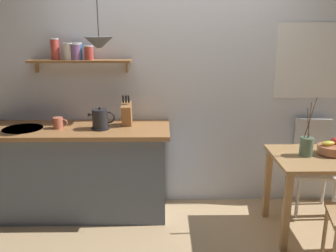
{
  "coord_description": "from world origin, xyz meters",
  "views": [
    {
      "loc": [
        -0.14,
        -3.12,
        1.9
      ],
      "look_at": [
        -0.1,
        0.25,
        0.95
      ],
      "focal_mm": 39.43,
      "sensor_mm": 36.0,
      "label": 1
    }
  ],
  "objects_px": {
    "dining_chair_far": "(312,161)",
    "fruit_bowl": "(331,148)",
    "dining_table": "(325,170)",
    "electric_kettle": "(100,119)",
    "twig_vase": "(306,146)",
    "pendant_lamp": "(99,43)",
    "coffee_mug_by_sink": "(58,123)",
    "knife_block": "(127,113)"
  },
  "relations": [
    {
      "from": "twig_vase",
      "to": "electric_kettle",
      "type": "distance_m",
      "value": 1.9
    },
    {
      "from": "coffee_mug_by_sink",
      "to": "pendant_lamp",
      "type": "relative_size",
      "value": 0.28
    },
    {
      "from": "knife_block",
      "to": "pendant_lamp",
      "type": "distance_m",
      "value": 0.73
    },
    {
      "from": "dining_chair_far",
      "to": "fruit_bowl",
      "type": "bearing_deg",
      "value": -93.98
    },
    {
      "from": "fruit_bowl",
      "to": "electric_kettle",
      "type": "relative_size",
      "value": 0.93
    },
    {
      "from": "fruit_bowl",
      "to": "pendant_lamp",
      "type": "relative_size",
      "value": 0.48
    },
    {
      "from": "dining_chair_far",
      "to": "knife_block",
      "type": "xyz_separation_m",
      "value": [
        -1.89,
        -0.05,
        0.53
      ]
    },
    {
      "from": "fruit_bowl",
      "to": "electric_kettle",
      "type": "distance_m",
      "value": 2.13
    },
    {
      "from": "dining_table",
      "to": "pendant_lamp",
      "type": "bearing_deg",
      "value": 172.8
    },
    {
      "from": "electric_kettle",
      "to": "coffee_mug_by_sink",
      "type": "xyz_separation_m",
      "value": [
        -0.41,
        0.03,
        -0.04
      ]
    },
    {
      "from": "dining_table",
      "to": "twig_vase",
      "type": "xyz_separation_m",
      "value": [
        -0.18,
        0.02,
        0.22
      ]
    },
    {
      "from": "dining_table",
      "to": "twig_vase",
      "type": "bearing_deg",
      "value": 172.59
    },
    {
      "from": "dining_chair_far",
      "to": "knife_block",
      "type": "height_order",
      "value": "knife_block"
    },
    {
      "from": "electric_kettle",
      "to": "fruit_bowl",
      "type": "bearing_deg",
      "value": -7.05
    },
    {
      "from": "dining_chair_far",
      "to": "fruit_bowl",
      "type": "height_order",
      "value": "dining_chair_far"
    },
    {
      "from": "fruit_bowl",
      "to": "coffee_mug_by_sink",
      "type": "height_order",
      "value": "coffee_mug_by_sink"
    },
    {
      "from": "dining_chair_far",
      "to": "knife_block",
      "type": "distance_m",
      "value": 1.97
    },
    {
      "from": "fruit_bowl",
      "to": "pendant_lamp",
      "type": "height_order",
      "value": "pendant_lamp"
    },
    {
      "from": "knife_block",
      "to": "coffee_mug_by_sink",
      "type": "bearing_deg",
      "value": -171.62
    },
    {
      "from": "dining_chair_far",
      "to": "pendant_lamp",
      "type": "height_order",
      "value": "pendant_lamp"
    },
    {
      "from": "electric_kettle",
      "to": "coffee_mug_by_sink",
      "type": "relative_size",
      "value": 1.85
    },
    {
      "from": "knife_block",
      "to": "twig_vase",
      "type": "bearing_deg",
      "value": -14.19
    },
    {
      "from": "dining_table",
      "to": "coffee_mug_by_sink",
      "type": "relative_size",
      "value": 6.84
    },
    {
      "from": "fruit_bowl",
      "to": "pendant_lamp",
      "type": "distance_m",
      "value": 2.27
    },
    {
      "from": "fruit_bowl",
      "to": "coffee_mug_by_sink",
      "type": "xyz_separation_m",
      "value": [
        -2.51,
        0.29,
        0.17
      ]
    },
    {
      "from": "dining_chair_far",
      "to": "twig_vase",
      "type": "xyz_separation_m",
      "value": [
        -0.27,
        -0.46,
        0.33
      ]
    },
    {
      "from": "dining_table",
      "to": "electric_kettle",
      "type": "height_order",
      "value": "electric_kettle"
    },
    {
      "from": "electric_kettle",
      "to": "dining_chair_far",
      "type": "bearing_deg",
      "value": 4.49
    },
    {
      "from": "twig_vase",
      "to": "electric_kettle",
      "type": "xyz_separation_m",
      "value": [
        -1.86,
        0.29,
        0.17
      ]
    },
    {
      "from": "pendant_lamp",
      "to": "knife_block",
      "type": "bearing_deg",
      "value": 41.41
    },
    {
      "from": "twig_vase",
      "to": "coffee_mug_by_sink",
      "type": "height_order",
      "value": "twig_vase"
    },
    {
      "from": "knife_block",
      "to": "electric_kettle",
      "type": "bearing_deg",
      "value": -153.02
    },
    {
      "from": "dining_chair_far",
      "to": "pendant_lamp",
      "type": "distance_m",
      "value": 2.43
    },
    {
      "from": "twig_vase",
      "to": "fruit_bowl",
      "type": "bearing_deg",
      "value": 7.61
    },
    {
      "from": "dining_table",
      "to": "pendant_lamp",
      "type": "xyz_separation_m",
      "value": [
        -2.01,
        0.25,
        1.1
      ]
    },
    {
      "from": "electric_kettle",
      "to": "knife_block",
      "type": "distance_m",
      "value": 0.27
    },
    {
      "from": "dining_table",
      "to": "fruit_bowl",
      "type": "height_order",
      "value": "fruit_bowl"
    },
    {
      "from": "twig_vase",
      "to": "coffee_mug_by_sink",
      "type": "distance_m",
      "value": 2.3
    },
    {
      "from": "fruit_bowl",
      "to": "knife_block",
      "type": "distance_m",
      "value": 1.92
    },
    {
      "from": "knife_block",
      "to": "dining_chair_far",
      "type": "bearing_deg",
      "value": 1.42
    },
    {
      "from": "fruit_bowl",
      "to": "twig_vase",
      "type": "distance_m",
      "value": 0.24
    },
    {
      "from": "dining_table",
      "to": "electric_kettle",
      "type": "distance_m",
      "value": 2.11
    }
  ]
}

